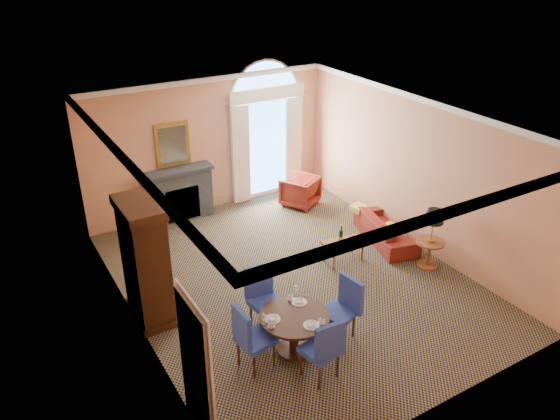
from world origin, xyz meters
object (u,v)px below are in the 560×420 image
dining_table (294,325)px  sofa (386,229)px  coffee_table (344,243)px  side_table (432,231)px  armoire (146,264)px  armchair (300,191)px

dining_table → sofa: (3.62, 2.01, -0.24)m
dining_table → coffee_table: (2.32, 1.81, -0.10)m
dining_table → side_table: (3.67, 0.77, 0.30)m
armoire → sofa: armoire is taller
sofa → coffee_table: 1.32m
coffee_table → side_table: bearing=-26.1°
armoire → sofa: size_ratio=1.18×
armoire → coffee_table: armoire is taller
dining_table → sofa: size_ratio=0.60×
sofa → coffee_table: size_ratio=2.01×
coffee_table → sofa: bearing=20.3°
dining_table → coffee_table: bearing=37.9°
side_table → sofa: bearing=92.3°
sofa → coffee_table: (-1.30, -0.20, 0.14)m
armchair → coffee_table: (-0.65, -2.68, 0.04)m
dining_table → armchair: 5.38m
side_table → armchair: bearing=100.7°
armchair → sofa: bearing=75.7°
dining_table → sofa: bearing=29.1°
armchair → side_table: 3.80m
armchair → armoire: bearing=-1.5°
sofa → side_table: 1.35m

